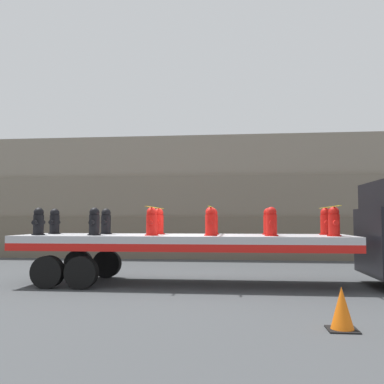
{
  "coord_description": "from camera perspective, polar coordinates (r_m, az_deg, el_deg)",
  "views": [
    {
      "loc": [
        1.51,
        -12.03,
        1.8
      ],
      "look_at": [
        0.25,
        0.0,
        2.59
      ],
      "focal_mm": 40.0,
      "sensor_mm": 36.0,
      "label": 1
    }
  ],
  "objects": [
    {
      "name": "fire_hydrant_red_near_3",
      "position": [
        11.52,
        2.5,
        -4.01
      ],
      "size": [
        0.36,
        0.59,
        0.77
      ],
      "color": "red",
      "rests_on": "flatbed_trailer"
    },
    {
      "name": "fire_hydrant_red_near_5",
      "position": [
        11.77,
        18.4,
        -3.82
      ],
      "size": [
        0.36,
        0.59,
        0.77
      ],
      "color": "red",
      "rests_on": "flatbed_trailer"
    },
    {
      "name": "ground_plane",
      "position": [
        12.25,
        -1.17,
        -12.2
      ],
      "size": [
        120.0,
        120.0,
        0.0
      ],
      "primitive_type": "plane",
      "color": "#3F4244"
    },
    {
      "name": "fire_hydrant_red_far_3",
      "position": [
        12.58,
        2.79,
        -3.99
      ],
      "size": [
        0.36,
        0.59,
        0.77
      ],
      "color": "red",
      "rests_on": "flatbed_trailer"
    },
    {
      "name": "fire_hydrant_red_near_4",
      "position": [
        11.53,
        10.54,
        -3.95
      ],
      "size": [
        0.36,
        0.59,
        0.77
      ],
      "color": "red",
      "rests_on": "flatbed_trailer"
    },
    {
      "name": "fire_hydrant_red_near_2",
      "position": [
        11.73,
        -5.41,
        -3.99
      ],
      "size": [
        0.36,
        0.59,
        0.77
      ],
      "color": "red",
      "rests_on": "flatbed_trailer"
    },
    {
      "name": "cargo_strap_rear",
      "position": [
        12.25,
        -4.91,
        -2.08
      ],
      "size": [
        0.05,
        2.61,
        0.01
      ],
      "color": "yellow",
      "rests_on": "fire_hydrant_red_near_2"
    },
    {
      "name": "cargo_strap_middle",
      "position": [
        12.05,
        2.65,
        -2.06
      ],
      "size": [
        0.05,
        2.61,
        0.01
      ],
      "color": "yellow",
      "rests_on": "fire_hydrant_red_near_3"
    },
    {
      "name": "fire_hydrant_black_far_0",
      "position": [
        13.72,
        -17.85,
        -3.79
      ],
      "size": [
        0.36,
        0.59,
        0.77
      ],
      "color": "black",
      "rests_on": "flatbed_trailer"
    },
    {
      "name": "rock_cliff",
      "position": [
        21.22,
        1.9,
        -0.79
      ],
      "size": [
        60.0,
        3.3,
        5.79
      ],
      "color": "#665B4C",
      "rests_on": "ground_plane"
    },
    {
      "name": "fire_hydrant_red_far_5",
      "position": [
        12.81,
        17.38,
        -3.82
      ],
      "size": [
        0.36,
        0.59,
        0.77
      ],
      "color": "red",
      "rests_on": "flatbed_trailer"
    },
    {
      "name": "flatbed_trailer",
      "position": [
        12.21,
        -3.42,
        -6.87
      ],
      "size": [
        9.26,
        2.52,
        1.38
      ],
      "color": "#B2B2B7",
      "rests_on": "ground_plane"
    },
    {
      "name": "fire_hydrant_black_near_1",
      "position": [
        12.15,
        -12.9,
        -3.91
      ],
      "size": [
        0.36,
        0.59,
        0.77
      ],
      "color": "black",
      "rests_on": "flatbed_trailer"
    },
    {
      "name": "cargo_strap_front",
      "position": [
        12.29,
        17.83,
        -1.92
      ],
      "size": [
        0.05,
        2.61,
        0.01
      ],
      "color": "yellow",
      "rests_on": "fire_hydrant_red_near_5"
    },
    {
      "name": "fire_hydrant_black_far_1",
      "position": [
        13.16,
        -11.4,
        -3.91
      ],
      "size": [
        0.36,
        0.59,
        0.77
      ],
      "color": "black",
      "rests_on": "flatbed_trailer"
    },
    {
      "name": "fire_hydrant_red_far_2",
      "position": [
        12.77,
        -4.47,
        -3.98
      ],
      "size": [
        0.36,
        0.59,
        0.77
      ],
      "color": "red",
      "rests_on": "flatbed_trailer"
    },
    {
      "name": "fire_hydrant_black_near_0",
      "position": [
        12.76,
        -19.78,
        -3.77
      ],
      "size": [
        0.36,
        0.59,
        0.77
      ],
      "color": "black",
      "rests_on": "flatbed_trailer"
    },
    {
      "name": "traffic_cone",
      "position": [
        7.66,
        19.35,
        -14.49
      ],
      "size": [
        0.49,
        0.49,
        0.71
      ],
      "color": "black",
      "rests_on": "ground_plane"
    },
    {
      "name": "fire_hydrant_red_far_4",
      "position": [
        12.59,
        10.16,
        -3.93
      ],
      "size": [
        0.36,
        0.59,
        0.77
      ],
      "color": "red",
      "rests_on": "flatbed_trailer"
    }
  ]
}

